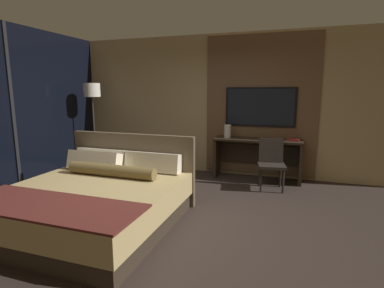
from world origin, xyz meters
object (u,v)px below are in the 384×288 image
object	(u,v)px
tv	(260,107)
floor_lamp	(92,97)
desk	(257,152)
vase_tall	(227,131)
desk_chair	(271,159)
book	(293,140)
bed	(95,200)

from	to	relation	value
tv	floor_lamp	xyz separation A→B (m)	(-3.39, -0.60, 0.17)
desk	vase_tall	size ratio (longest dim) A/B	6.52
desk_chair	floor_lamp	size ratio (longest dim) A/B	0.47
desk_chair	vase_tall	xyz separation A→B (m)	(-0.88, 0.45, 0.40)
desk	floor_lamp	bearing A→B (deg)	-172.97
floor_lamp	book	world-z (taller)	floor_lamp
desk	vase_tall	xyz separation A→B (m)	(-0.58, -0.03, 0.39)
desk	floor_lamp	size ratio (longest dim) A/B	0.89
desk	book	xyz separation A→B (m)	(0.64, 0.01, 0.28)
tv	bed	bearing A→B (deg)	-121.25
desk	vase_tall	bearing A→B (deg)	-177.01
bed	floor_lamp	distance (m)	3.06
tv	floor_lamp	bearing A→B (deg)	-169.89
desk_chair	book	distance (m)	0.67
desk_chair	vase_tall	size ratio (longest dim) A/B	3.47
bed	book	bearing A→B (deg)	48.51
tv	vase_tall	xyz separation A→B (m)	(-0.58, -0.22, -0.47)
tv	desk_chair	distance (m)	1.13
desk	desk_chair	xyz separation A→B (m)	(0.29, -0.48, -0.01)
floor_lamp	vase_tall	world-z (taller)	floor_lamp
tv	vase_tall	size ratio (longest dim) A/B	5.32
bed	book	distance (m)	3.62
desk	vase_tall	world-z (taller)	vase_tall
desk	tv	bearing A→B (deg)	90.00
vase_tall	bed	bearing A→B (deg)	-113.52
tv	floor_lamp	distance (m)	3.44
desk	book	world-z (taller)	book
floor_lamp	vase_tall	bearing A→B (deg)	7.87
bed	book	world-z (taller)	bed
floor_lamp	book	distance (m)	4.12
bed	desk_chair	world-z (taller)	bed
desk	tv	distance (m)	0.88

